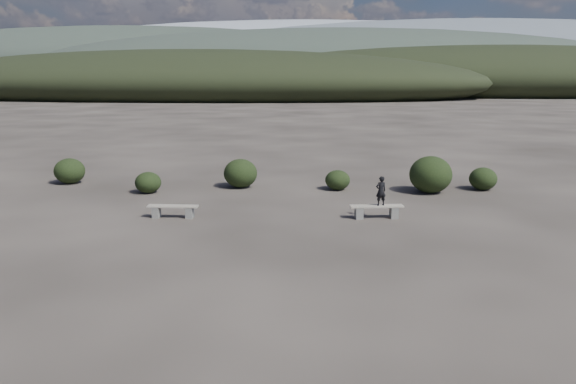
{
  "coord_description": "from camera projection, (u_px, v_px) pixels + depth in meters",
  "views": [
    {
      "loc": [
        2.02,
        -12.81,
        4.6
      ],
      "look_at": [
        0.7,
        3.5,
        1.1
      ],
      "focal_mm": 35.0,
      "sensor_mm": 36.0,
      "label": 1
    }
  ],
  "objects": [
    {
      "name": "bench_left",
      "position": [
        173.0,
        210.0,
        18.05
      ],
      "size": [
        1.64,
        0.38,
        0.41
      ],
      "rotation": [
        0.0,
        0.0,
        0.02
      ],
      "color": "slate",
      "rests_on": "ground"
    },
    {
      "name": "bench_right",
      "position": [
        377.0,
        210.0,
        17.98
      ],
      "size": [
        1.74,
        0.59,
        0.43
      ],
      "rotation": [
        0.0,
        0.0,
        0.14
      ],
      "color": "slate",
      "rests_on": "ground"
    },
    {
      "name": "seated_person",
      "position": [
        381.0,
        191.0,
        17.86
      ],
      "size": [
        0.41,
        0.34,
        0.95
      ],
      "primitive_type": "imported",
      "rotation": [
        0.0,
        0.0,
        3.52
      ],
      "color": "black",
      "rests_on": "bench_right"
    },
    {
      "name": "shrub_b",
      "position": [
        240.0,
        173.0,
        22.76
      ],
      "size": [
        1.36,
        1.36,
        1.17
      ],
      "primitive_type": "ellipsoid",
      "color": "black",
      "rests_on": "ground"
    },
    {
      "name": "ground",
      "position": [
        248.0,
        266.0,
        13.61
      ],
      "size": [
        1200.0,
        1200.0,
        0.0
      ],
      "primitive_type": "plane",
      "color": "#292420",
      "rests_on": "ground"
    },
    {
      "name": "shrub_d",
      "position": [
        431.0,
        175.0,
        21.74
      ],
      "size": [
        1.64,
        1.64,
        1.44
      ],
      "primitive_type": "ellipsoid",
      "color": "black",
      "rests_on": "ground"
    },
    {
      "name": "shrub_a",
      "position": [
        148.0,
        183.0,
        21.75
      ],
      "size": [
        1.01,
        1.01,
        0.82
      ],
      "primitive_type": "ellipsoid",
      "color": "black",
      "rests_on": "ground"
    },
    {
      "name": "shrub_e",
      "position": [
        483.0,
        179.0,
        22.31
      ],
      "size": [
        1.08,
        1.08,
        0.9
      ],
      "primitive_type": "ellipsoid",
      "color": "black",
      "rests_on": "ground"
    },
    {
      "name": "shrub_f",
      "position": [
        70.0,
        171.0,
        23.59
      ],
      "size": [
        1.26,
        1.26,
        1.07
      ],
      "primitive_type": "ellipsoid",
      "color": "black",
      "rests_on": "ground"
    },
    {
      "name": "mountain_ridges",
      "position": [
        319.0,
        62.0,
        342.42
      ],
      "size": [
        500.0,
        400.0,
        56.0
      ],
      "color": "black",
      "rests_on": "ground"
    },
    {
      "name": "shrub_c",
      "position": [
        338.0,
        180.0,
        22.34
      ],
      "size": [
        0.99,
        0.99,
        0.79
      ],
      "primitive_type": "ellipsoid",
      "color": "black",
      "rests_on": "ground"
    }
  ]
}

